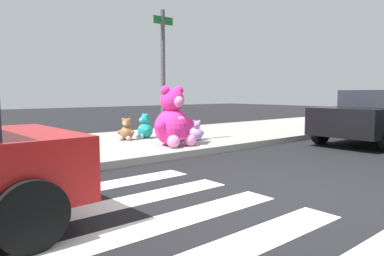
{
  "coord_description": "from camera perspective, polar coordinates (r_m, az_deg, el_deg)",
  "views": [
    {
      "loc": [
        -4.03,
        -2.71,
        1.37
      ],
      "look_at": [
        1.25,
        3.6,
        0.55
      ],
      "focal_mm": 33.03,
      "sensor_mm": 36.0,
      "label": 1
    }
  ],
  "objects": [
    {
      "name": "ground_plane",
      "position": [
        5.04,
        15.8,
        -10.27
      ],
      "size": [
        60.0,
        60.0,
        0.0
      ],
      "primitive_type": "plane",
      "color": "black"
    },
    {
      "name": "sidewalk",
      "position": [
        8.97,
        -12.82,
        -2.75
      ],
      "size": [
        28.0,
        4.4,
        0.15
      ],
      "primitive_type": "cube",
      "color": "#9E9B93",
      "rests_on": "ground_plane"
    },
    {
      "name": "crosswalk_stripes",
      "position": [
        3.54,
        -0.14,
        -17.02
      ],
      "size": [
        3.2,
        4.95,
        0.0
      ],
      "color": "white",
      "rests_on": "ground_plane"
    },
    {
      "name": "sign_pole",
      "position": [
        8.72,
        -4.7,
        8.81
      ],
      "size": [
        0.56,
        0.11,
        3.2
      ],
      "color": "#4C4C51",
      "rests_on": "sidewalk"
    },
    {
      "name": "plush_pink_large",
      "position": [
        8.18,
        -3.01,
        1.01
      ],
      "size": [
        1.07,
        0.93,
        1.38
      ],
      "color": "#F22D93",
      "rests_on": "sidewalk"
    },
    {
      "name": "plush_lavender",
      "position": [
        9.07,
        0.7,
        -0.69
      ],
      "size": [
        0.37,
        0.38,
        0.53
      ],
      "color": "#B28CD8",
      "rests_on": "sidewalk"
    },
    {
      "name": "plush_teal",
      "position": [
        9.62,
        -7.66,
        -0.05
      ],
      "size": [
        0.46,
        0.51,
        0.67
      ],
      "color": "teal",
      "rests_on": "sidewalk"
    },
    {
      "name": "plush_brown",
      "position": [
        9.31,
        -10.56,
        -0.5
      ],
      "size": [
        0.42,
        0.41,
        0.58
      ],
      "color": "olive",
      "rests_on": "sidewalk"
    },
    {
      "name": "car_black",
      "position": [
        11.08,
        28.02,
        1.81
      ],
      "size": [
        4.47,
        2.01,
        1.45
      ],
      "color": "black",
      "rests_on": "ground_plane"
    }
  ]
}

